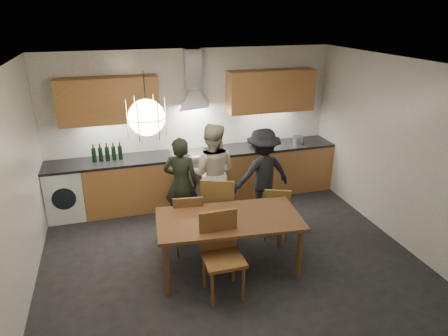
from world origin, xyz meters
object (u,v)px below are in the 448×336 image
object	(u,v)px
dining_table	(229,224)
chair_front	(221,248)
person_mid	(212,173)
stock_pot	(298,140)
mixing_bowl	(258,144)
person_left	(181,183)
person_right	(262,174)
wine_bottles	(107,152)
chair_back_left	(188,220)

from	to	relation	value
dining_table	chair_front	xyz separation A→B (m)	(-0.21, -0.37, -0.09)
person_mid	stock_pot	bearing A→B (deg)	-138.92
mixing_bowl	person_left	bearing A→B (deg)	-151.58
dining_table	person_mid	world-z (taller)	person_mid
person_left	mixing_bowl	distance (m)	1.80
person_mid	person_right	size ratio (longest dim) A/B	1.08
wine_bottles	dining_table	bearing A→B (deg)	-56.86
person_mid	person_right	world-z (taller)	person_mid
person_mid	stock_pot	xyz separation A→B (m)	(1.81, 0.69, 0.16)
person_right	chair_front	bearing A→B (deg)	48.48
person_left	person_mid	world-z (taller)	person_mid
chair_back_left	dining_table	bearing A→B (deg)	135.46
chair_front	person_left	size ratio (longest dim) A/B	0.70
dining_table	wine_bottles	world-z (taller)	wine_bottles
chair_front	dining_table	bearing A→B (deg)	59.54
person_mid	mixing_bowl	xyz separation A→B (m)	(1.06, 0.75, 0.14)
person_mid	person_right	xyz separation A→B (m)	(0.81, -0.11, -0.06)
person_left	person_right	bearing A→B (deg)	-159.58
dining_table	chair_back_left	bearing A→B (deg)	134.04
person_right	mixing_bowl	xyz separation A→B (m)	(0.25, 0.86, 0.20)
chair_front	stock_pot	size ratio (longest dim) A/B	5.50
chair_back_left	person_left	size ratio (longest dim) A/B	0.61
mixing_bowl	chair_front	bearing A→B (deg)	-119.54
chair_front	person_mid	xyz separation A→B (m)	(0.36, 1.75, 0.22)
person_left	chair_back_left	bearing A→B (deg)	106.87
dining_table	chair_front	size ratio (longest dim) A/B	1.85
chair_back_left	mixing_bowl	xyz separation A→B (m)	(1.62, 1.60, 0.43)
person_left	wine_bottles	world-z (taller)	person_left
person_mid	stock_pot	size ratio (longest dim) A/B	8.65
chair_back_left	chair_front	distance (m)	0.93
person_left	person_mid	distance (m)	0.53
chair_back_left	person_right	xyz separation A→B (m)	(1.37, 0.73, 0.23)
chair_back_left	chair_front	bearing A→B (deg)	110.26
person_right	stock_pot	world-z (taller)	person_right
chair_back_left	person_left	bearing A→B (deg)	-86.91
dining_table	wine_bottles	xyz separation A→B (m)	(-1.41, 2.15, 0.37)
person_right	stock_pot	size ratio (longest dim) A/B	8.02
stock_pot	person_left	bearing A→B (deg)	-161.11
mixing_bowl	person_right	bearing A→B (deg)	-106.33
wine_bottles	stock_pot	bearing A→B (deg)	-1.36
chair_back_left	chair_front	world-z (taller)	chair_front
stock_pot	person_right	bearing A→B (deg)	-141.24
stock_pot	wine_bottles	bearing A→B (deg)	178.64
person_left	stock_pot	size ratio (longest dim) A/B	7.89
chair_front	wine_bottles	bearing A→B (deg)	114.92
person_mid	wine_bottles	distance (m)	1.75
person_mid	wine_bottles	bearing A→B (deg)	-6.41
dining_table	stock_pot	bearing A→B (deg)	52.40
person_left	mixing_bowl	size ratio (longest dim) A/B	4.37
person_right	person_left	bearing A→B (deg)	-6.59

